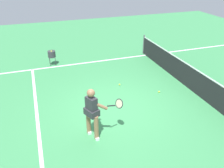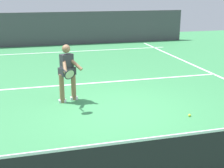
% 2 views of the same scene
% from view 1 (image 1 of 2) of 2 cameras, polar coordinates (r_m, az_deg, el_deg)
% --- Properties ---
extents(ground_plane, '(27.68, 27.68, 0.00)m').
position_cam_1_polar(ground_plane, '(8.15, 0.38, -6.07)').
color(ground_plane, '#38844C').
extents(service_line_marking, '(8.61, 0.10, 0.01)m').
position_cam_1_polar(service_line_marking, '(7.84, -17.54, -9.09)').
color(service_line_marking, white).
rests_on(service_line_marking, ground).
extents(sideline_left_marking, '(0.10, 19.30, 0.01)m').
position_cam_1_polar(sideline_left_marking, '(11.83, -6.51, 5.10)').
color(sideline_left_marking, white).
rests_on(sideline_left_marking, ground).
extents(court_net, '(9.29, 0.08, 1.02)m').
position_cam_1_polar(court_net, '(9.39, 19.92, 0.38)').
color(court_net, '#4C4C51').
rests_on(court_net, ground).
extents(tennis_player, '(0.67, 1.12, 1.55)m').
position_cam_1_polar(tennis_player, '(6.56, -4.68, -6.61)').
color(tennis_player, '#8C6647').
rests_on(tennis_player, ground).
extents(tennis_ball_near, '(0.07, 0.07, 0.07)m').
position_cam_1_polar(tennis_ball_near, '(9.28, 11.33, -1.85)').
color(tennis_ball_near, '#D1E533').
rests_on(tennis_ball_near, ground).
extents(tennis_ball_mid, '(0.07, 0.07, 0.07)m').
position_cam_1_polar(tennis_ball_mid, '(9.62, 1.83, -0.14)').
color(tennis_ball_mid, '#D1E533').
rests_on(tennis_ball_mid, ground).
extents(ball_hopper, '(0.36, 0.36, 0.74)m').
position_cam_1_polar(ball_hopper, '(11.72, -14.41, 7.02)').
color(ball_hopper, '#333338').
rests_on(ball_hopper, ground).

